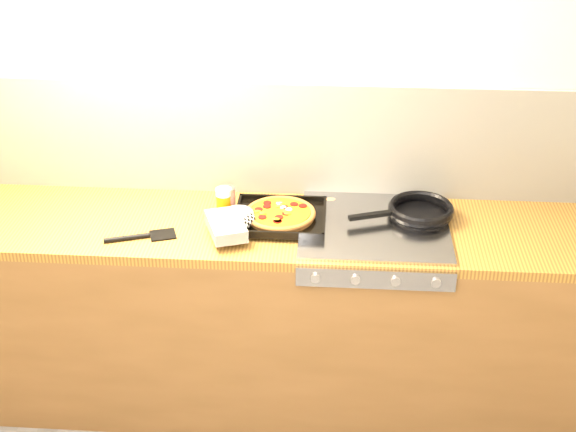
# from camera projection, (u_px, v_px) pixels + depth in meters

# --- Properties ---
(room_shell) EXTENTS (3.20, 3.20, 3.20)m
(room_shell) POSITION_uv_depth(u_px,v_px,m) (270.00, 140.00, 3.41)
(room_shell) COLOR white
(room_shell) RESTS_ON ground
(counter_run) EXTENTS (3.20, 0.62, 0.90)m
(counter_run) POSITION_uv_depth(u_px,v_px,m) (266.00, 314.00, 3.49)
(counter_run) COLOR brown
(counter_run) RESTS_ON ground
(stovetop) EXTENTS (0.60, 0.56, 0.02)m
(stovetop) POSITION_uv_depth(u_px,v_px,m) (374.00, 226.00, 3.25)
(stovetop) COLOR #9FA0A5
(stovetop) RESTS_ON counter_run
(pizza_on_tray) EXTENTS (0.49, 0.42, 0.06)m
(pizza_on_tray) POSITION_uv_depth(u_px,v_px,m) (265.00, 217.00, 3.24)
(pizza_on_tray) COLOR black
(pizza_on_tray) RESTS_ON stovetop
(frying_pan) EXTENTS (0.47, 0.34, 0.04)m
(frying_pan) POSITION_uv_depth(u_px,v_px,m) (419.00, 211.00, 3.29)
(frying_pan) COLOR black
(frying_pan) RESTS_ON stovetop
(tomato_can) EXTENTS (0.08, 0.08, 0.10)m
(tomato_can) POSITION_uv_depth(u_px,v_px,m) (227.00, 199.00, 3.36)
(tomato_can) COLOR #991C0C
(tomato_can) RESTS_ON counter_run
(juice_glass) EXTENTS (0.08, 0.08, 0.11)m
(juice_glass) POSITION_uv_depth(u_px,v_px,m) (224.00, 201.00, 3.34)
(juice_glass) COLOR orange
(juice_glass) RESTS_ON counter_run
(wooden_spoon) EXTENTS (0.30, 0.08, 0.02)m
(wooden_spoon) POSITION_uv_depth(u_px,v_px,m) (309.00, 201.00, 3.43)
(wooden_spoon) COLOR #A76A46
(wooden_spoon) RESTS_ON counter_run
(black_spatula) EXTENTS (0.28, 0.14, 0.02)m
(black_spatula) POSITION_uv_depth(u_px,v_px,m) (142.00, 237.00, 3.17)
(black_spatula) COLOR black
(black_spatula) RESTS_ON counter_run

